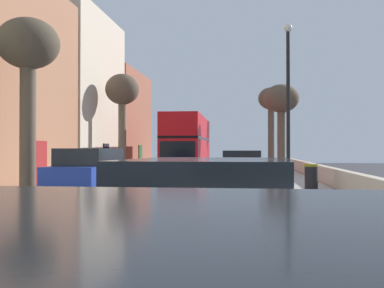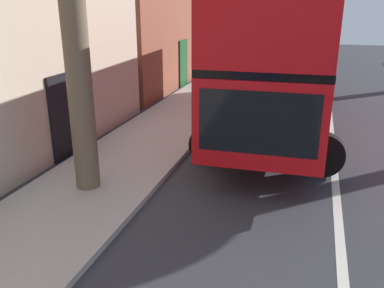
{
  "view_description": "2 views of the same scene",
  "coord_description": "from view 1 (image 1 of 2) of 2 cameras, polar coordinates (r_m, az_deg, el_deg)",
  "views": [
    {
      "loc": [
        2.92,
        -20.24,
        1.7
      ],
      "look_at": [
        -0.7,
        8.62,
        2.05
      ],
      "focal_mm": 44.23,
      "sensor_mm": 36.0,
      "label": 1
    },
    {
      "loc": [
        -0.68,
        1.22,
        3.73
      ],
      "look_at": [
        -2.13,
        6.08,
        1.96
      ],
      "focal_mm": 38.17,
      "sensor_mm": 36.0,
      "label": 2
    }
  ],
  "objects": [
    {
      "name": "ground_plane",
      "position": [
        20.52,
        -1.07,
        -5.44
      ],
      "size": [
        84.0,
        84.0,
        0.0
      ],
      "primitive_type": "plane",
      "color": "#333338"
    },
    {
      "name": "road_centre_line",
      "position": [
        20.52,
        -1.07,
        -5.43
      ],
      "size": [
        0.16,
        54.0,
        0.01
      ],
      "primitive_type": "cube",
      "color": "silver",
      "rests_on": "ground"
    },
    {
      "name": "sidewalk_left",
      "position": [
        21.76,
        -14.0,
        -4.99
      ],
      "size": [
        2.6,
        60.0,
        0.12
      ],
      "primitive_type": "cube",
      "color": "#B2ADA3",
      "rests_on": "ground"
    },
    {
      "name": "sidewalk_right",
      "position": [
        20.4,
        12.74,
        -5.28
      ],
      "size": [
        2.6,
        60.0,
        0.12
      ],
      "primitive_type": "cube",
      "color": "#B2ADA3",
      "rests_on": "ground"
    },
    {
      "name": "terraced_houses_left",
      "position": [
        23.61,
        -22.01,
        6.6
      ],
      "size": [
        4.07,
        47.62,
        10.56
      ],
      "color": "beige",
      "rests_on": "ground"
    },
    {
      "name": "boundary_wall_right",
      "position": [
        20.58,
        17.05,
        -4.13
      ],
      "size": [
        0.36,
        54.0,
        0.91
      ],
      "primitive_type": "cube",
      "color": "beige",
      "rests_on": "ground"
    },
    {
      "name": "double_decker_bus",
      "position": [
        34.58,
        -0.53,
        0.4
      ],
      "size": [
        3.75,
        11.36,
        4.06
      ],
      "color": "red",
      "rests_on": "ground"
    },
    {
      "name": "parked_car_grey_right_0",
      "position": [
        5.16,
        2.36,
        -9.36
      ],
      "size": [
        2.59,
        4.08,
        1.6
      ],
      "color": "slate",
      "rests_on": "ground"
    },
    {
      "name": "parked_car_blue_left_1",
      "position": [
        16.52,
        -12.05,
        -3.17
      ],
      "size": [
        2.51,
        4.51,
        1.74
      ],
      "color": "#1E389E",
      "rests_on": "ground"
    },
    {
      "name": "parked_car_red_right_2",
      "position": [
        21.78,
        6.04,
        -2.66
      ],
      "size": [
        2.53,
        4.17,
        1.66
      ],
      "color": "#AD1919",
      "rests_on": "ground"
    },
    {
      "name": "street_tree_left_0",
      "position": [
        29.51,
        -8.4,
        5.88
      ],
      "size": [
        2.09,
        2.09,
        6.25
      ],
      "color": "brown",
      "rests_on": "sidewalk_left"
    },
    {
      "name": "street_tree_right_3",
      "position": [
        34.55,
        10.72,
        4.9
      ],
      "size": [
        2.53,
        2.53,
        6.26
      ],
      "color": "brown",
      "rests_on": "sidewalk_right"
    },
    {
      "name": "street_tree_left_4",
      "position": [
        18.31,
        -19.16,
        10.03
      ],
      "size": [
        2.25,
        2.25,
        6.34
      ],
      "color": "brown",
      "rests_on": "sidewalk_left"
    },
    {
      "name": "street_tree_right_5",
      "position": [
        42.78,
        9.52,
        4.76
      ],
      "size": [
        2.29,
        2.29,
        7.13
      ],
      "color": "brown",
      "rests_on": "sidewalk_right"
    },
    {
      "name": "lamppost_right",
      "position": [
        18.12,
        11.52,
        6.0
      ],
      "size": [
        0.32,
        0.32,
        6.31
      ],
      "color": "black",
      "rests_on": "sidewalk_right"
    },
    {
      "name": "litter_bin_right",
      "position": [
        19.47,
        14.18,
        -3.83
      ],
      "size": [
        0.55,
        0.55,
        1.0
      ],
      "color": "black",
      "rests_on": "sidewalk_right"
    }
  ]
}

